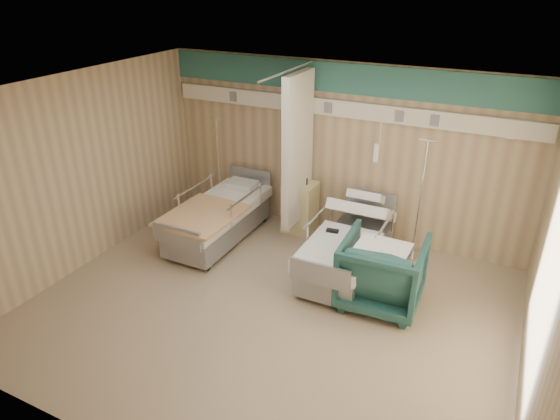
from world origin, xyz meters
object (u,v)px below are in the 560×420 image
Objects in this scene: bed_right at (347,253)px; bedside_cabinet at (300,207)px; visitor_armchair at (382,272)px; iv_stand_right at (415,234)px; bed_left at (218,222)px; iv_stand_left at (220,195)px.

bedside_cabinet is (-1.15, 0.90, 0.11)m from bed_right.
bed_right is 2.06× the size of visitor_armchair.
iv_stand_right reaches higher than bedside_cabinet.
bed_right is 1.00× the size of bed_left.
bedside_cabinet is 0.45× the size of iv_stand_right.
iv_stand_right reaches higher than visitor_armchair.
bed_right is 0.84m from visitor_armchair.
bed_left is 2.54× the size of bedside_cabinet.
bed_right is 2.20m from bed_left.
iv_stand_left reaches higher than visitor_armchair.
visitor_armchair is (2.85, -0.51, 0.16)m from bed_left.
bed_right is 1.46m from bedside_cabinet.
bed_right is at bearing 0.00° from bed_left.
visitor_armchair reaches higher than bedside_cabinet.
bedside_cabinet is 0.47× the size of iv_stand_left.
iv_stand_right is at bearing 48.07° from bed_right.
iv_stand_left is (-3.46, -0.05, -0.02)m from iv_stand_right.
visitor_armchair is at bearing -95.43° from iv_stand_right.
iv_stand_left reaches higher than bedside_cabinet.
iv_stand_left is (-2.68, 0.82, 0.05)m from bed_right.
bedside_cabinet is 0.81× the size of visitor_armchair.
iv_stand_left is at bearing -24.36° from visitor_armchair.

